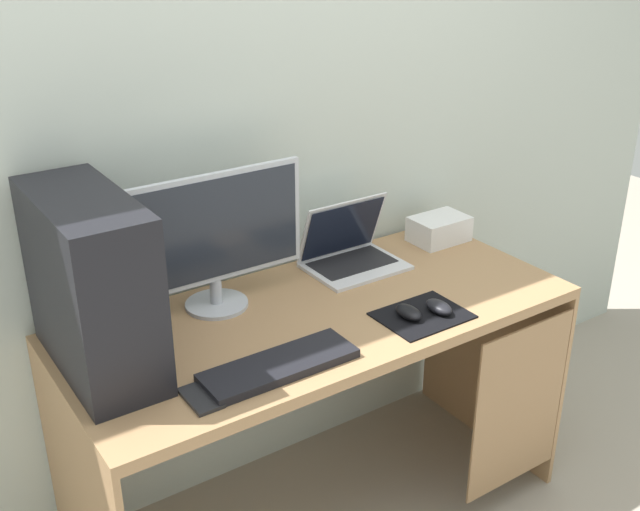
# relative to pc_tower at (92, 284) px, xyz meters

# --- Properties ---
(wall_back) EXTENTS (4.00, 0.05, 2.60)m
(wall_back) POSITION_rel_pc_tower_xyz_m (0.64, 0.30, 0.29)
(wall_back) COLOR beige
(wall_back) RESTS_ON ground_plane
(desk) EXTENTS (1.54, 0.67, 0.78)m
(desk) POSITION_rel_pc_tower_xyz_m (0.66, -0.09, -0.39)
(desk) COLOR #A37A51
(desk) RESTS_ON ground_plane
(pc_tower) EXTENTS (0.21, 0.49, 0.47)m
(pc_tower) POSITION_rel_pc_tower_xyz_m (0.00, 0.00, 0.00)
(pc_tower) COLOR black
(pc_tower) RESTS_ON desk
(monitor) EXTENTS (0.57, 0.19, 0.42)m
(monitor) POSITION_rel_pc_tower_xyz_m (0.40, 0.11, -0.01)
(monitor) COLOR #B7BCC6
(monitor) RESTS_ON desk
(laptop) EXTENTS (0.31, 0.24, 0.22)m
(laptop) POSITION_rel_pc_tower_xyz_m (0.90, 0.13, -0.19)
(laptop) COLOR silver
(laptop) RESTS_ON desk
(projector) EXTENTS (0.20, 0.14, 0.09)m
(projector) POSITION_rel_pc_tower_xyz_m (1.29, 0.12, -0.19)
(projector) COLOR white
(projector) RESTS_ON desk
(keyboard) EXTENTS (0.42, 0.14, 0.02)m
(keyboard) POSITION_rel_pc_tower_xyz_m (0.37, -0.28, -0.22)
(keyboard) COLOR black
(keyboard) RESTS_ON desk
(mousepad) EXTENTS (0.26, 0.20, 0.00)m
(mousepad) POSITION_rel_pc_tower_xyz_m (0.87, -0.27, -0.23)
(mousepad) COLOR black
(mousepad) RESTS_ON desk
(mouse_left) EXTENTS (0.06, 0.10, 0.03)m
(mouse_left) POSITION_rel_pc_tower_xyz_m (0.82, -0.26, -0.21)
(mouse_left) COLOR black
(mouse_left) RESTS_ON mousepad
(mouse_right) EXTENTS (0.06, 0.10, 0.03)m
(mouse_right) POSITION_rel_pc_tower_xyz_m (0.92, -0.29, -0.21)
(mouse_right) COLOR black
(mouse_right) RESTS_ON mousepad
(cell_phone) EXTENTS (0.07, 0.13, 0.01)m
(cell_phone) POSITION_rel_pc_tower_xyz_m (0.14, -0.29, -0.23)
(cell_phone) COLOR #232326
(cell_phone) RESTS_ON desk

